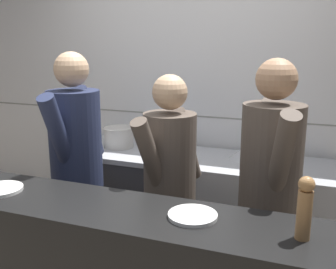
{
  "coord_description": "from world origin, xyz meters",
  "views": [
    {
      "loc": [
        1.01,
        -1.76,
        1.81
      ],
      "look_at": [
        0.04,
        0.79,
        1.15
      ],
      "focal_mm": 42.0,
      "sensor_mm": 36.0,
      "label": 1
    }
  ],
  "objects_px": {
    "oven_range": "(128,197)",
    "stock_pot": "(119,137)",
    "plated_dish_main": "(0,189)",
    "pepper_mill": "(305,207)",
    "plated_dish_appetiser": "(193,216)",
    "chef_line": "(269,192)",
    "mixing_bowl_steel": "(245,153)",
    "chef_head_cook": "(77,165)",
    "chef_sous": "(170,188)"
  },
  "relations": [
    {
      "from": "pepper_mill",
      "to": "chef_head_cook",
      "type": "relative_size",
      "value": 0.15
    },
    {
      "from": "chef_head_cook",
      "to": "chef_line",
      "type": "height_order",
      "value": "chef_head_cook"
    },
    {
      "from": "stock_pot",
      "to": "pepper_mill",
      "type": "bearing_deg",
      "value": -41.4
    },
    {
      "from": "chef_head_cook",
      "to": "stock_pot",
      "type": "bearing_deg",
      "value": 88.7
    },
    {
      "from": "chef_head_cook",
      "to": "chef_sous",
      "type": "relative_size",
      "value": 1.08
    },
    {
      "from": "chef_line",
      "to": "plated_dish_appetiser",
      "type": "bearing_deg",
      "value": -133.18
    },
    {
      "from": "plated_dish_appetiser",
      "to": "chef_head_cook",
      "type": "bearing_deg",
      "value": 149.2
    },
    {
      "from": "chef_sous",
      "to": "chef_line",
      "type": "relative_size",
      "value": 0.94
    },
    {
      "from": "oven_range",
      "to": "plated_dish_appetiser",
      "type": "distance_m",
      "value": 1.77
    },
    {
      "from": "plated_dish_main",
      "to": "oven_range",
      "type": "bearing_deg",
      "value": 87.62
    },
    {
      "from": "stock_pot",
      "to": "chef_head_cook",
      "type": "xyz_separation_m",
      "value": [
        0.06,
        -0.73,
        -0.03
      ]
    },
    {
      "from": "mixing_bowl_steel",
      "to": "chef_sous",
      "type": "distance_m",
      "value": 0.88
    },
    {
      "from": "plated_dish_main",
      "to": "chef_line",
      "type": "bearing_deg",
      "value": 26.64
    },
    {
      "from": "stock_pot",
      "to": "chef_line",
      "type": "xyz_separation_m",
      "value": [
        1.35,
        -0.73,
        -0.04
      ]
    },
    {
      "from": "chef_line",
      "to": "plated_dish_main",
      "type": "bearing_deg",
      "value": -172.45
    },
    {
      "from": "oven_range",
      "to": "plated_dish_main",
      "type": "bearing_deg",
      "value": -92.38
    },
    {
      "from": "plated_dish_appetiser",
      "to": "pepper_mill",
      "type": "xyz_separation_m",
      "value": [
        0.47,
        -0.03,
        0.13
      ]
    },
    {
      "from": "plated_dish_main",
      "to": "chef_head_cook",
      "type": "xyz_separation_m",
      "value": [
        0.04,
        0.67,
        -0.06
      ]
    },
    {
      "from": "stock_pot",
      "to": "chef_sous",
      "type": "relative_size",
      "value": 0.16
    },
    {
      "from": "oven_range",
      "to": "stock_pot",
      "type": "height_order",
      "value": "stock_pot"
    },
    {
      "from": "plated_dish_appetiser",
      "to": "pepper_mill",
      "type": "height_order",
      "value": "pepper_mill"
    },
    {
      "from": "stock_pot",
      "to": "mixing_bowl_steel",
      "type": "distance_m",
      "value": 1.08
    },
    {
      "from": "plated_dish_main",
      "to": "chef_line",
      "type": "relative_size",
      "value": 0.14
    },
    {
      "from": "pepper_mill",
      "to": "chef_sous",
      "type": "distance_m",
      "value": 1.06
    },
    {
      "from": "stock_pot",
      "to": "plated_dish_appetiser",
      "type": "bearing_deg",
      "value": -51.12
    },
    {
      "from": "oven_range",
      "to": "mixing_bowl_steel",
      "type": "xyz_separation_m",
      "value": [
        1.0,
        0.08,
        0.49
      ]
    },
    {
      "from": "plated_dish_main",
      "to": "chef_line",
      "type": "height_order",
      "value": "chef_line"
    },
    {
      "from": "oven_range",
      "to": "chef_sous",
      "type": "bearing_deg",
      "value": -48.01
    },
    {
      "from": "pepper_mill",
      "to": "chef_line",
      "type": "height_order",
      "value": "chef_line"
    },
    {
      "from": "chef_line",
      "to": "chef_head_cook",
      "type": "bearing_deg",
      "value": 161.04
    },
    {
      "from": "plated_dish_appetiser",
      "to": "chef_sous",
      "type": "bearing_deg",
      "value": 119.19
    },
    {
      "from": "stock_pot",
      "to": "mixing_bowl_steel",
      "type": "xyz_separation_m",
      "value": [
        1.07,
        0.08,
        -0.06
      ]
    },
    {
      "from": "chef_head_cook",
      "to": "chef_sous",
      "type": "height_order",
      "value": "chef_head_cook"
    },
    {
      "from": "plated_dish_appetiser",
      "to": "chef_line",
      "type": "bearing_deg",
      "value": 65.92
    },
    {
      "from": "pepper_mill",
      "to": "chef_line",
      "type": "xyz_separation_m",
      "value": [
        -0.2,
        0.64,
        -0.21
      ]
    },
    {
      "from": "pepper_mill",
      "to": "chef_sous",
      "type": "height_order",
      "value": "chef_sous"
    },
    {
      "from": "oven_range",
      "to": "stock_pot",
      "type": "distance_m",
      "value": 0.55
    },
    {
      "from": "chef_sous",
      "to": "chef_line",
      "type": "bearing_deg",
      "value": 14.96
    },
    {
      "from": "oven_range",
      "to": "stock_pot",
      "type": "xyz_separation_m",
      "value": [
        -0.08,
        0.0,
        0.54
      ]
    },
    {
      "from": "oven_range",
      "to": "mixing_bowl_steel",
      "type": "relative_size",
      "value": 3.57
    },
    {
      "from": "plated_dish_main",
      "to": "pepper_mill",
      "type": "distance_m",
      "value": 1.54
    },
    {
      "from": "plated_dish_main",
      "to": "plated_dish_appetiser",
      "type": "distance_m",
      "value": 1.06
    },
    {
      "from": "plated_dish_main",
      "to": "pepper_mill",
      "type": "xyz_separation_m",
      "value": [
        1.53,
        0.02,
        0.13
      ]
    },
    {
      "from": "oven_range",
      "to": "pepper_mill",
      "type": "xyz_separation_m",
      "value": [
        1.47,
        -1.37,
        0.71
      ]
    },
    {
      "from": "oven_range",
      "to": "chef_sous",
      "type": "distance_m",
      "value": 1.09
    },
    {
      "from": "stock_pot",
      "to": "plated_dish_appetiser",
      "type": "xyz_separation_m",
      "value": [
        1.08,
        -1.34,
        0.03
      ]
    },
    {
      "from": "mixing_bowl_steel",
      "to": "chef_head_cook",
      "type": "xyz_separation_m",
      "value": [
        -1.02,
        -0.81,
        0.03
      ]
    },
    {
      "from": "plated_dish_appetiser",
      "to": "chef_head_cook",
      "type": "relative_size",
      "value": 0.13
    },
    {
      "from": "mixing_bowl_steel",
      "to": "plated_dish_appetiser",
      "type": "bearing_deg",
      "value": -89.79
    },
    {
      "from": "pepper_mill",
      "to": "chef_head_cook",
      "type": "bearing_deg",
      "value": 156.82
    }
  ]
}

